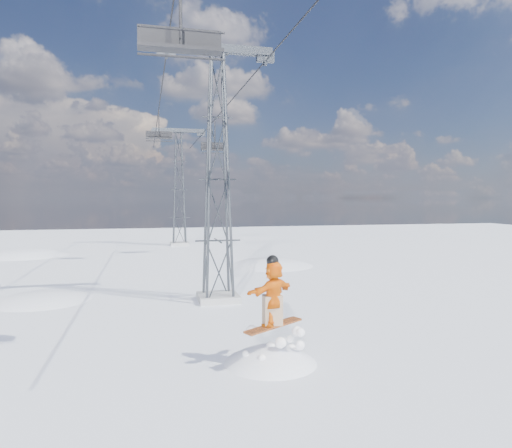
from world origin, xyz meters
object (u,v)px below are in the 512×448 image
Objects in this scene: snowboarder_jump at (270,418)px; lift_tower_far at (179,190)px; lift_tower_near at (218,180)px; lift_chair_near at (181,41)px.

lift_tower_far is at bearing 90.45° from snowboarder_jump.
snowboarder_jump is (0.26, -33.08, -7.08)m from lift_tower_far.
lift_tower_near is 25.00m from lift_tower_far.
lift_tower_near is 4.26× the size of lift_chair_near.
lift_chair_near is (-2.20, -8.23, 3.23)m from lift_tower_near.
lift_tower_near and lift_tower_far have the same top height.
snowboarder_jump is at bearing 3.44° from lift_chair_near.
snowboarder_jump is at bearing -88.17° from lift_tower_near.
lift_tower_near is 9.11m from lift_chair_near.
lift_tower_far is 33.46m from lift_chair_near.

